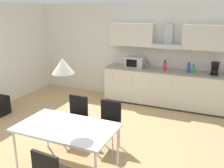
{
  "coord_description": "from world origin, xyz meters",
  "views": [
    {
      "loc": [
        2.31,
        -3.81,
        2.42
      ],
      "look_at": [
        0.41,
        0.53,
        1.0
      ],
      "focal_mm": 40.0,
      "sensor_mm": 36.0,
      "label": 1
    }
  ],
  "objects_px": {
    "microwave": "(135,62)",
    "bottle_red": "(165,66)",
    "bottle_brown": "(147,66)",
    "bottle_green": "(193,69)",
    "dining_table": "(66,129)",
    "chair_far_right": "(109,120)",
    "pendant_lamp": "(63,66)",
    "chair_far_left": "(76,114)",
    "coffee_maker": "(215,68)",
    "bottle_blue": "(189,68)"
  },
  "relations": [
    {
      "from": "bottle_red",
      "to": "bottle_green",
      "type": "bearing_deg",
      "value": 1.26
    },
    {
      "from": "dining_table",
      "to": "microwave",
      "type": "bearing_deg",
      "value": 90.57
    },
    {
      "from": "bottle_red",
      "to": "bottle_green",
      "type": "height_order",
      "value": "bottle_red"
    },
    {
      "from": "microwave",
      "to": "chair_far_right",
      "type": "height_order",
      "value": "microwave"
    },
    {
      "from": "pendant_lamp",
      "to": "dining_table",
      "type": "bearing_deg",
      "value": 116.57
    },
    {
      "from": "microwave",
      "to": "coffee_maker",
      "type": "distance_m",
      "value": 1.97
    },
    {
      "from": "bottle_green",
      "to": "dining_table",
      "type": "relative_size",
      "value": 0.14
    },
    {
      "from": "bottle_green",
      "to": "chair_far_left",
      "type": "distance_m",
      "value": 3.1
    },
    {
      "from": "bottle_red",
      "to": "pendant_lamp",
      "type": "bearing_deg",
      "value": -103.23
    },
    {
      "from": "bottle_green",
      "to": "dining_table",
      "type": "xyz_separation_m",
      "value": [
        -1.45,
        -3.3,
        -0.35
      ]
    },
    {
      "from": "bottle_green",
      "to": "bottle_blue",
      "type": "relative_size",
      "value": 0.84
    },
    {
      "from": "microwave",
      "to": "bottle_brown",
      "type": "distance_m",
      "value": 0.36
    },
    {
      "from": "dining_table",
      "to": "coffee_maker",
      "type": "bearing_deg",
      "value": 60.03
    },
    {
      "from": "chair_far_right",
      "to": "dining_table",
      "type": "bearing_deg",
      "value": -112.13
    },
    {
      "from": "bottle_red",
      "to": "coffee_maker",
      "type": "bearing_deg",
      "value": 3.79
    },
    {
      "from": "microwave",
      "to": "bottle_brown",
      "type": "bearing_deg",
      "value": -7.92
    },
    {
      "from": "bottle_brown",
      "to": "dining_table",
      "type": "distance_m",
      "value": 3.32
    },
    {
      "from": "bottle_red",
      "to": "chair_far_right",
      "type": "xyz_separation_m",
      "value": [
        -0.44,
        -2.46,
        -0.53
      ]
    },
    {
      "from": "bottle_brown",
      "to": "bottle_blue",
      "type": "height_order",
      "value": "bottle_blue"
    },
    {
      "from": "bottle_green",
      "to": "pendant_lamp",
      "type": "bearing_deg",
      "value": -113.8
    },
    {
      "from": "bottle_green",
      "to": "pendant_lamp",
      "type": "xyz_separation_m",
      "value": [
        -1.45,
        -3.3,
        0.63
      ]
    },
    {
      "from": "coffee_maker",
      "to": "bottle_blue",
      "type": "xyz_separation_m",
      "value": [
        -0.59,
        -0.04,
        -0.04
      ]
    },
    {
      "from": "bottle_brown",
      "to": "chair_far_left",
      "type": "bearing_deg",
      "value": -104.93
    },
    {
      "from": "microwave",
      "to": "chair_far_right",
      "type": "xyz_separation_m",
      "value": [
        0.37,
        -2.51,
        -0.55
      ]
    },
    {
      "from": "microwave",
      "to": "bottle_blue",
      "type": "height_order",
      "value": "microwave"
    },
    {
      "from": "bottle_green",
      "to": "chair_far_left",
      "type": "bearing_deg",
      "value": -125.93
    },
    {
      "from": "bottle_green",
      "to": "pendant_lamp",
      "type": "distance_m",
      "value": 3.66
    },
    {
      "from": "coffee_maker",
      "to": "bottle_green",
      "type": "bearing_deg",
      "value": -172.66
    },
    {
      "from": "microwave",
      "to": "coffee_maker",
      "type": "xyz_separation_m",
      "value": [
        1.97,
        0.03,
        0.01
      ]
    },
    {
      "from": "microwave",
      "to": "chair_far_left",
      "type": "xyz_separation_m",
      "value": [
        -0.3,
        -2.51,
        -0.55
      ]
    },
    {
      "from": "bottle_blue",
      "to": "chair_far_right",
      "type": "relative_size",
      "value": 0.3
    },
    {
      "from": "pendant_lamp",
      "to": "bottle_green",
      "type": "bearing_deg",
      "value": 66.2
    },
    {
      "from": "microwave",
      "to": "bottle_green",
      "type": "height_order",
      "value": "microwave"
    },
    {
      "from": "chair_far_right",
      "to": "coffee_maker",
      "type": "bearing_deg",
      "value": 57.72
    },
    {
      "from": "bottle_brown",
      "to": "bottle_green",
      "type": "height_order",
      "value": "bottle_green"
    },
    {
      "from": "microwave",
      "to": "bottle_red",
      "type": "height_order",
      "value": "bottle_red"
    },
    {
      "from": "coffee_maker",
      "to": "bottle_red",
      "type": "distance_m",
      "value": 1.17
    },
    {
      "from": "chair_far_right",
      "to": "pendant_lamp",
      "type": "distance_m",
      "value": 1.44
    },
    {
      "from": "bottle_brown",
      "to": "bottle_green",
      "type": "relative_size",
      "value": 0.9
    },
    {
      "from": "pendant_lamp",
      "to": "chair_far_right",
      "type": "bearing_deg",
      "value": 67.87
    },
    {
      "from": "coffee_maker",
      "to": "dining_table",
      "type": "relative_size",
      "value": 0.2
    },
    {
      "from": "pendant_lamp",
      "to": "bottle_brown",
      "type": "bearing_deg",
      "value": 84.47
    },
    {
      "from": "coffee_maker",
      "to": "bottle_brown",
      "type": "xyz_separation_m",
      "value": [
        -1.62,
        -0.08,
        -0.07
      ]
    },
    {
      "from": "chair_far_left",
      "to": "pendant_lamp",
      "type": "height_order",
      "value": "pendant_lamp"
    },
    {
      "from": "bottle_red",
      "to": "bottle_blue",
      "type": "bearing_deg",
      "value": 3.77
    },
    {
      "from": "chair_far_left",
      "to": "coffee_maker",
      "type": "bearing_deg",
      "value": 48.1
    },
    {
      "from": "microwave",
      "to": "chair_far_left",
      "type": "relative_size",
      "value": 0.55
    },
    {
      "from": "bottle_brown",
      "to": "bottle_green",
      "type": "bearing_deg",
      "value": 0.66
    },
    {
      "from": "coffee_maker",
      "to": "microwave",
      "type": "bearing_deg",
      "value": -179.23
    },
    {
      "from": "bottle_red",
      "to": "dining_table",
      "type": "xyz_separation_m",
      "value": [
        -0.77,
        -3.28,
        -0.38
      ]
    }
  ]
}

